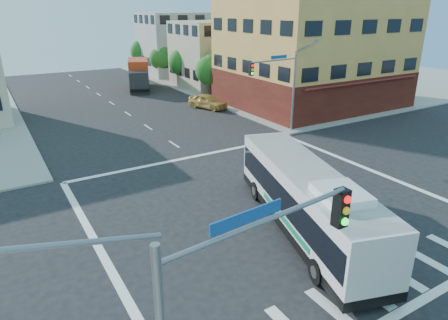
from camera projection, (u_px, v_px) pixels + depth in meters
ground at (268, 206)px, 23.00m from camera, size 120.00×120.00×0.00m
sidewalk_ne at (309, 74)px, 67.85m from camera, size 50.00×50.00×0.15m
corner_building_ne at (313, 53)px, 45.32m from camera, size 18.10×15.44×14.00m
building_east_near at (221, 54)px, 56.77m from camera, size 12.06×10.06×9.00m
building_east_far at (179, 44)px, 67.79m from camera, size 12.06×10.06×10.00m
signal_mast_ne at (280, 79)px, 34.10m from camera, size 7.91×1.13×8.07m
signal_mast_sw at (235, 300)px, 8.34m from camera, size 7.91×1.01×8.07m
street_tree_a at (211, 69)px, 49.80m from camera, size 3.60×3.60×5.53m
street_tree_b at (183, 60)px, 56.14m from camera, size 3.80×3.80×5.79m
street_tree_c at (161, 57)px, 62.65m from camera, size 3.40×3.40×5.29m
street_tree_d at (143, 50)px, 68.90m from camera, size 4.00×4.00×6.03m
transit_bus at (306, 199)px, 19.84m from camera, size 6.23×12.74×3.70m
box_truck at (139, 75)px, 55.54m from camera, size 5.25×9.11×3.95m
parked_car at (208, 101)px, 45.06m from camera, size 3.52×5.10×1.61m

